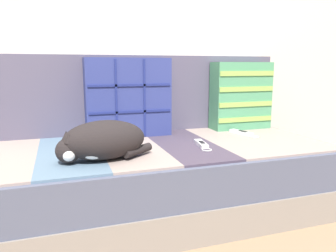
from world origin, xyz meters
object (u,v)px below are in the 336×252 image
sleeping_cat (101,141)px  game_remote_far (242,133)px  throw_pillow_striped (241,96)px  throw_pillow_quilted (128,98)px  couch (156,176)px  game_remote_near (202,144)px

sleeping_cat → game_remote_far: sleeping_cat is taller
throw_pillow_striped → sleeping_cat: 1.02m
game_remote_far → sleeping_cat: bearing=-162.5°
throw_pillow_quilted → throw_pillow_striped: (0.71, -0.00, -0.01)m
throw_pillow_quilted → sleeping_cat: throw_pillow_quilted is taller
couch → game_remote_far: game_remote_far is taller
throw_pillow_quilted → game_remote_far: size_ratio=2.26×
throw_pillow_striped → sleeping_cat: bearing=-154.5°
couch → throw_pillow_quilted: (-0.09, 0.23, 0.39)m
game_remote_near → game_remote_far: (0.34, 0.18, 0.00)m
throw_pillow_quilted → throw_pillow_striped: 0.71m
couch → throw_pillow_striped: (0.62, 0.22, 0.38)m
throw_pillow_quilted → game_remote_far: bearing=-15.7°
couch → throw_pillow_quilted: 0.46m
couch → throw_pillow_quilted: throw_pillow_quilted is taller
sleeping_cat → game_remote_near: (0.50, 0.08, -0.07)m
couch → game_remote_near: bearing=-32.7°
throw_pillow_striped → sleeping_cat: size_ratio=1.00×
throw_pillow_quilted → sleeping_cat: (-0.21, -0.44, -0.14)m
throw_pillow_striped → game_remote_near: size_ratio=2.09×
throw_pillow_quilted → game_remote_near: 0.50m
throw_pillow_quilted → game_remote_far: throw_pillow_quilted is taller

